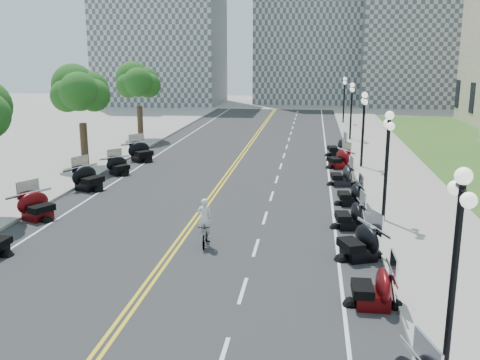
{
  "coord_description": "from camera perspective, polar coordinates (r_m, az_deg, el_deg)",
  "views": [
    {
      "loc": [
        5.29,
        -19.95,
        7.5
      ],
      "look_at": [
        2.13,
        3.16,
        2.0
      ],
      "focal_mm": 40.0,
      "sensor_mm": 36.0,
      "label": 1
    }
  ],
  "objects": [
    {
      "name": "ground",
      "position": [
        21.96,
        -6.68,
        -6.8
      ],
      "size": [
        160.0,
        160.0,
        0.0
      ],
      "primitive_type": "plane",
      "color": "gray"
    },
    {
      "name": "road",
      "position": [
        31.32,
        -2.16,
        -0.59
      ],
      "size": [
        16.0,
        90.0,
        0.01
      ],
      "primitive_type": "cube",
      "color": "#333335",
      "rests_on": "ground"
    },
    {
      "name": "centerline_yellow_a",
      "position": [
        31.34,
        -2.38,
        -0.57
      ],
      "size": [
        0.12,
        90.0,
        0.0
      ],
      "primitive_type": "cube",
      "color": "yellow",
      "rests_on": "road"
    },
    {
      "name": "centerline_yellow_b",
      "position": [
        31.3,
        -1.95,
        -0.58
      ],
      "size": [
        0.12,
        90.0,
        0.0
      ],
      "primitive_type": "cube",
      "color": "yellow",
      "rests_on": "road"
    },
    {
      "name": "edge_line_north",
      "position": [
        30.89,
        9.61,
        -0.95
      ],
      "size": [
        0.12,
        90.0,
        0.0
      ],
      "primitive_type": "cube",
      "color": "white",
      "rests_on": "road"
    },
    {
      "name": "edge_line_south",
      "position": [
        33.01,
        -13.17,
        -0.2
      ],
      "size": [
        0.12,
        90.0,
        0.0
      ],
      "primitive_type": "cube",
      "color": "white",
      "rests_on": "road"
    },
    {
      "name": "lane_dash_4",
      "position": [
        14.26,
        -1.91,
        -18.42
      ],
      "size": [
        0.12,
        2.0,
        0.0
      ],
      "primitive_type": "cube",
      "color": "white",
      "rests_on": "road"
    },
    {
      "name": "lane_dash_5",
      "position": [
        17.74,
        0.3,
        -11.69
      ],
      "size": [
        0.12,
        2.0,
        0.0
      ],
      "primitive_type": "cube",
      "color": "white",
      "rests_on": "road"
    },
    {
      "name": "lane_dash_6",
      "position": [
        21.41,
        1.71,
        -7.21
      ],
      "size": [
        0.12,
        2.0,
        0.0
      ],
      "primitive_type": "cube",
      "color": "white",
      "rests_on": "road"
    },
    {
      "name": "lane_dash_7",
      "position": [
        25.18,
        2.68,
        -4.05
      ],
      "size": [
        0.12,
        2.0,
        0.0
      ],
      "primitive_type": "cube",
      "color": "white",
      "rests_on": "road"
    },
    {
      "name": "lane_dash_8",
      "position": [
        29.01,
        3.4,
        -1.72
      ],
      "size": [
        0.12,
        2.0,
        0.0
      ],
      "primitive_type": "cube",
      "color": "white",
      "rests_on": "road"
    },
    {
      "name": "lane_dash_9",
      "position": [
        32.88,
        3.94,
        0.07
      ],
      "size": [
        0.12,
        2.0,
        0.0
      ],
      "primitive_type": "cube",
      "color": "white",
      "rests_on": "road"
    },
    {
      "name": "lane_dash_10",
      "position": [
        36.78,
        4.37,
        1.48
      ],
      "size": [
        0.12,
        2.0,
        0.0
      ],
      "primitive_type": "cube",
      "color": "white",
      "rests_on": "road"
    },
    {
      "name": "lane_dash_11",
      "position": [
        40.7,
        4.72,
        2.61
      ],
      "size": [
        0.12,
        2.0,
        0.0
      ],
      "primitive_type": "cube",
      "color": "white",
      "rests_on": "road"
    },
    {
      "name": "lane_dash_12",
      "position": [
        44.63,
        5.0,
        3.55
      ],
      "size": [
        0.12,
        2.0,
        0.0
      ],
      "primitive_type": "cube",
      "color": "white",
      "rests_on": "road"
    },
    {
      "name": "lane_dash_13",
      "position": [
        48.58,
        5.24,
        4.34
      ],
      "size": [
        0.12,
        2.0,
        0.0
      ],
      "primitive_type": "cube",
      "color": "white",
      "rests_on": "road"
    },
    {
      "name": "lane_dash_14",
      "position": [
        52.53,
        5.45,
        5.01
      ],
      "size": [
        0.12,
        2.0,
        0.0
      ],
      "primitive_type": "cube",
      "color": "white",
      "rests_on": "road"
    },
    {
      "name": "lane_dash_15",
      "position": [
        56.49,
        5.63,
        5.58
      ],
      "size": [
        0.12,
        2.0,
        0.0
      ],
      "primitive_type": "cube",
      "color": "white",
      "rests_on": "road"
    },
    {
      "name": "lane_dash_16",
      "position": [
        60.45,
        5.78,
        6.08
      ],
      "size": [
        0.12,
        2.0,
        0.0
      ],
      "primitive_type": "cube",
      "color": "white",
      "rests_on": "road"
    },
    {
      "name": "lane_dash_17",
      "position": [
        64.42,
        5.91,
        6.51
      ],
      "size": [
        0.12,
        2.0,
        0.0
      ],
      "primitive_type": "cube",
      "color": "white",
      "rests_on": "road"
    },
    {
      "name": "lane_dash_18",
      "position": [
        68.4,
        6.03,
        6.9
      ],
      "size": [
        0.12,
        2.0,
        0.0
      ],
      "primitive_type": "cube",
      "color": "white",
      "rests_on": "road"
    },
    {
      "name": "lane_dash_19",
      "position": [
        72.37,
        6.14,
        7.24
      ],
      "size": [
        0.12,
        2.0,
        0.0
      ],
      "primitive_type": "cube",
      "color": "white",
      "rests_on": "road"
    },
    {
      "name": "sidewalk_north",
      "position": [
        31.29,
        17.14,
        -1.06
      ],
      "size": [
        5.0,
        90.0,
        0.15
      ],
      "primitive_type": "cube",
      "color": "#9E9991",
      "rests_on": "ground"
    },
    {
      "name": "sidewalk_south",
      "position": [
        34.66,
        -19.53,
        0.12
      ],
      "size": [
        5.0,
        90.0,
        0.15
      ],
      "primitive_type": "cube",
      "color": "#9E9991",
      "rests_on": "ground"
    },
    {
      "name": "distant_block_a",
      "position": [
        85.37,
        -8.42,
        16.82
      ],
      "size": [
        18.0,
        14.0,
        26.0
      ],
      "primitive_type": "cube",
      "color": "gray",
      "rests_on": "ground"
    },
    {
      "name": "distant_block_b",
      "position": [
        88.28,
        7.28,
        18.03
      ],
      "size": [
        16.0,
        12.0,
        30.0
      ],
      "primitive_type": "cube",
      "color": "gray",
      "rests_on": "ground"
    },
    {
      "name": "distant_block_c",
      "position": [
        86.65,
        19.58,
        14.84
      ],
      "size": [
        20.0,
        14.0,
        22.0
      ],
      "primitive_type": "cube",
      "color": "gray",
      "rests_on": "ground"
    },
    {
      "name": "street_lamp_1",
      "position": [
        13.33,
        21.86,
        -9.29
      ],
      "size": [
        0.5,
        1.2,
        4.9
      ],
      "primitive_type": null,
      "color": "black",
      "rests_on": "sidewalk_north"
    },
    {
      "name": "street_lamp_2",
      "position": [
        24.67,
        15.34,
        1.33
      ],
      "size": [
        0.5,
        1.2,
        4.9
      ],
      "primitive_type": null,
      "color": "black",
      "rests_on": "sidewalk_north"
    },
    {
      "name": "street_lamp_3",
      "position": [
        36.43,
        12.98,
        5.2
      ],
      "size": [
        0.5,
        1.2,
        4.9
      ],
      "primitive_type": null,
      "color": "black",
      "rests_on": "sidewalk_north"
    },
    {
      "name": "street_lamp_4",
      "position": [
        48.32,
        11.77,
        7.16
      ],
      "size": [
        0.5,
        1.2,
        4.9
      ],
      "primitive_type": null,
      "color": "black",
      "rests_on": "sidewalk_north"
    },
    {
      "name": "street_lamp_5",
      "position": [
        60.24,
        11.03,
        8.35
      ],
      "size": [
        0.5,
        1.2,
        4.9
      ],
      "primitive_type": null,
      "color": "black",
      "rests_on": "sidewalk_north"
    },
    {
      "name": "tree_3",
      "position": [
        37.34,
        -16.6,
        8.49
      ],
      "size": [
        4.8,
        4.8,
        9.2
      ],
      "primitive_type": null,
      "color": "#235619",
      "rests_on": "sidewalk_south"
    },
    {
      "name": "tree_4",
      "position": [
        48.51,
        -10.76,
        9.78
      ],
      "size": [
        4.8,
        4.8,
        9.2
      ],
      "primitive_type": null,
      "color": "#235619",
      "rests_on": "sidewalk_south"
    },
    {
      "name": "motorcycle_n_4",
      "position": [
        16.95,
        14.01,
        -10.85
      ],
      "size": [
        2.0,
        2.0,
        1.38
      ],
      "primitive_type": null,
      "rotation": [
        0.0,
        0.0,
        -1.56
      ],
      "color": "#590A0C",
      "rests_on": "road"
    },
    {
      "name": "motorcycle_n_5",
      "position": [
        20.53,
        12.59,
        -6.3
      ],
      "size": [
        2.76,
        2.76,
        1.47
      ],
      "primitive_type": null,
      "rotation": [
        0.0,
        0.0,
        -1.17
      ],
      "color": "black",
      "rests_on": "road"
    },
    {
      "name": "motorcycle_n_6",
      "position": [
        24.01,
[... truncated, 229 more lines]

